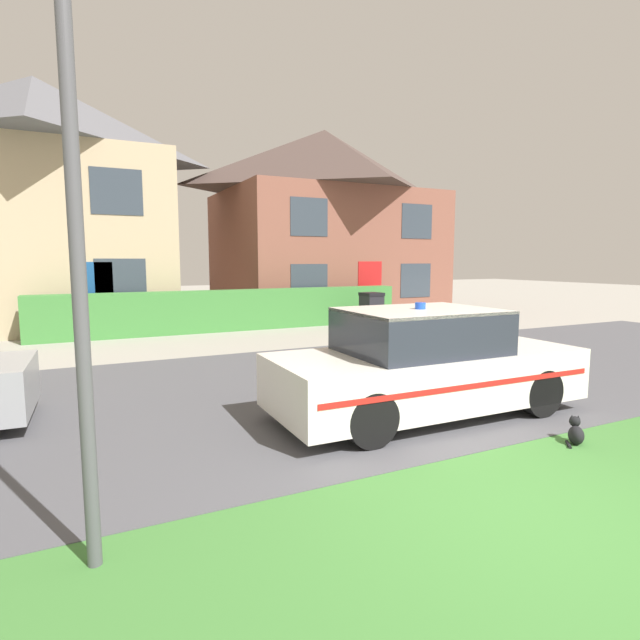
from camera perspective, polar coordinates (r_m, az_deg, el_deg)
name	(u,v)px	position (r m, az deg, el deg)	size (l,w,h in m)	color
ground_plane	(545,523)	(4.82, 24.35, -20.34)	(80.00, 80.00, 0.00)	gray
road_strip	(303,388)	(8.53, -1.94, -7.72)	(28.00, 6.98, 0.01)	#4C4C51
lawn_verge	(540,519)	(4.85, 23.88, -20.12)	(28.00, 2.66, 0.01)	#3D7533
garden_hedge	(233,310)	(15.55, -9.89, 1.11)	(11.28, 0.61, 1.24)	#3D7F38
police_car	(425,365)	(7.09, 11.90, -5.05)	(4.41, 1.81, 1.57)	black
cat	(576,433)	(6.74, 27.18, -11.40)	(0.36, 0.30, 0.32)	black
house_left	(40,201)	(18.94, -29.34, 11.74)	(7.91, 6.87, 7.93)	tan
house_right	(325,220)	(21.35, 0.53, 11.35)	(8.66, 6.98, 7.47)	brown
wheelie_bin	(371,310)	(15.91, 5.90, 1.12)	(0.63, 0.66, 1.13)	black
street_lamp	(70,124)	(3.78, -26.69, 19.37)	(0.24, 0.24, 5.14)	#4C4C51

